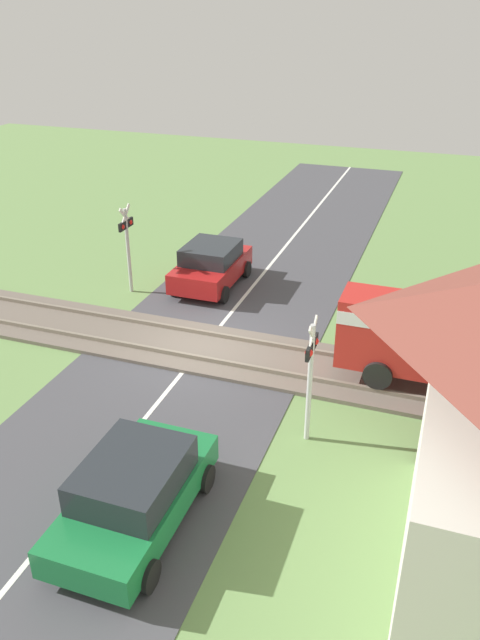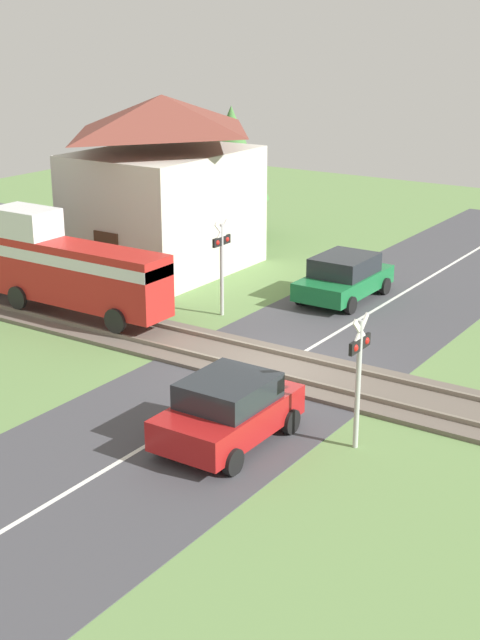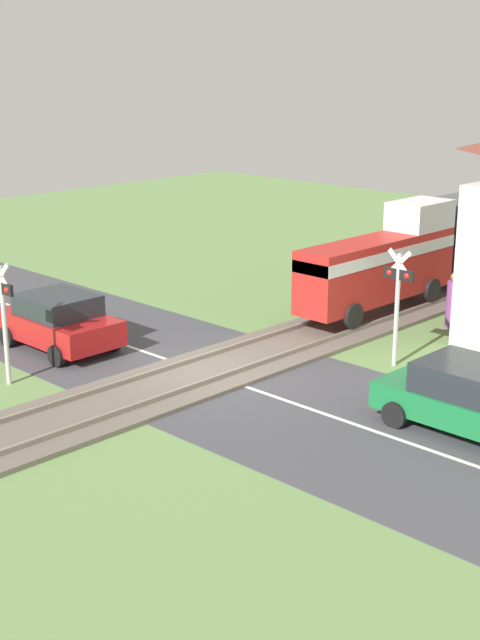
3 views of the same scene
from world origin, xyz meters
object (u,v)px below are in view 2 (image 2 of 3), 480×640
car_far_side (344,277)px  car_near_crossing (229,410)px  station_building (164,187)px  crossing_signal_west_approach (359,364)px  pedestrian_by_station (112,278)px  crossing_signal_east_approach (222,255)px

car_far_side → car_near_crossing: bearing=-165.6°
station_building → crossing_signal_west_approach: bearing=-126.4°
car_near_crossing → pedestrian_by_station: bearing=54.5°
pedestrian_by_station → station_building: bearing=12.8°
car_near_crossing → crossing_signal_west_approach: bearing=-60.8°
station_building → crossing_signal_east_approach: bearing=-124.3°
car_far_side → pedestrian_by_station: 7.94m
car_far_side → station_building: station_building is taller
car_near_crossing → crossing_signal_east_approach: crossing_signal_east_approach is taller
pedestrian_by_station → car_near_crossing: bearing=-125.5°
crossing_signal_west_approach → crossing_signal_east_approach: 9.97m
car_far_side → crossing_signal_east_approach: 4.64m
car_far_side → crossing_signal_east_approach: size_ratio=1.29×
car_far_side → crossing_signal_west_approach: (-9.80, -5.39, 1.20)m
crossing_signal_east_approach → pedestrian_by_station: size_ratio=1.85×
car_near_crossing → pedestrian_by_station: size_ratio=2.16×
car_near_crossing → pedestrian_by_station: (6.75, 9.46, -0.04)m
crossing_signal_west_approach → station_building: size_ratio=0.44×
car_far_side → crossing_signal_east_approach: (-3.72, 2.51, 1.20)m
crossing_signal_east_approach → station_building: size_ratio=0.44×
car_near_crossing → pedestrian_by_station: pedestrian_by_station is taller
car_far_side → pedestrian_by_station: pedestrian_by_station is taller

